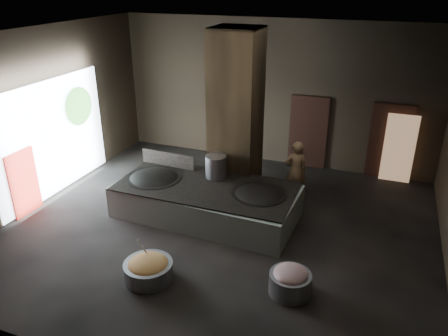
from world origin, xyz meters
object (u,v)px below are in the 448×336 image
at_px(wok_right, 258,197).
at_px(wok_left, 154,180).
at_px(hearth_platform, 206,201).
at_px(meat_basin, 290,284).
at_px(veg_basin, 149,271).
at_px(stock_pot, 216,167).
at_px(cook, 295,171).

bearing_deg(wok_right, wok_left, -177.95).
relative_size(hearth_platform, meat_basin, 5.58).
bearing_deg(veg_basin, stock_pot, 87.67).
height_order(wok_right, cook, cook).
relative_size(wok_right, cook, 0.79).
xyz_separation_m(wok_right, veg_basin, (-1.44, -2.83, -0.57)).
height_order(hearth_platform, wok_left, wok_left).
xyz_separation_m(wok_left, veg_basin, (1.36, -2.73, -0.57)).
xyz_separation_m(wok_right, meat_basin, (1.33, -2.25, -0.53)).
distance_m(cook, veg_basin, 4.90).
relative_size(hearth_platform, wok_left, 3.17).
relative_size(wok_left, cook, 0.84).
relative_size(veg_basin, meat_basin, 1.23).
relative_size(cook, veg_basin, 1.70).
xyz_separation_m(cook, veg_basin, (-1.98, -4.43, -0.66)).
bearing_deg(cook, wok_right, 42.95).
bearing_deg(stock_pot, wok_left, -158.20).
relative_size(hearth_platform, stock_pot, 7.67).
bearing_deg(wok_left, cook, 26.96).
bearing_deg(cook, veg_basin, 37.67).
relative_size(stock_pot, veg_basin, 0.59).
distance_m(hearth_platform, stock_pot, 0.92).
xyz_separation_m(veg_basin, meat_basin, (2.77, 0.58, 0.04)).
relative_size(wok_right, veg_basin, 1.33).
height_order(hearth_platform, stock_pot, stock_pot).
xyz_separation_m(hearth_platform, wok_left, (-1.45, -0.05, 0.36)).
height_order(stock_pot, meat_basin, stock_pot).
xyz_separation_m(wok_left, stock_pot, (1.50, 0.60, 0.38)).
bearing_deg(veg_basin, hearth_platform, 88.24).
distance_m(wok_left, cook, 3.75).
bearing_deg(wok_right, stock_pot, 158.96).
xyz_separation_m(cook, meat_basin, (0.79, -3.85, -0.62)).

